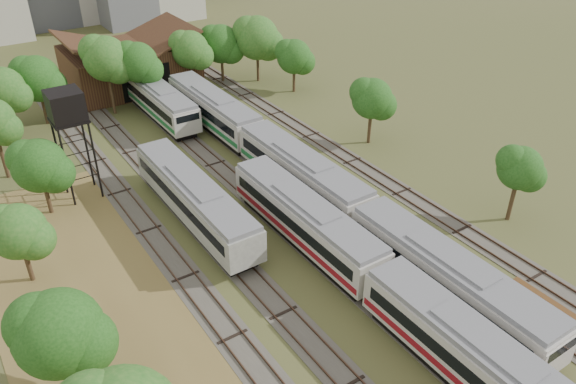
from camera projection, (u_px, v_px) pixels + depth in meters
ground at (481, 362)px, 35.11m from camera, size 240.00×240.00×0.00m
tracks at (264, 191)px, 52.50m from camera, size 24.60×80.00×0.19m
railcar_red_set at (379, 281)px, 38.43m from camera, size 3.20×34.58×3.97m
railcar_green_set at (302, 174)px, 50.90m from camera, size 3.31×52.08×4.10m
railcar_rear at (159, 101)px, 65.78m from camera, size 3.19×16.08×3.95m
old_grey_coach at (195, 199)px, 47.25m from camera, size 3.21×18.00×3.97m
water_tower at (66, 109)px, 47.53m from camera, size 2.93×2.93×10.15m
rail_pile_far at (567, 313)px, 38.56m from camera, size 0.54×8.61×0.28m
maintenance_shed at (131, 65)px, 74.22m from camera, size 16.45×11.55×7.58m
tree_band_left at (40, 235)px, 37.53m from camera, size 8.47×63.75×8.97m
tree_band_far at (153, 57)px, 68.13m from camera, size 36.76×8.67×9.39m
tree_band_right at (361, 91)px, 60.83m from camera, size 6.01×39.03×7.25m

